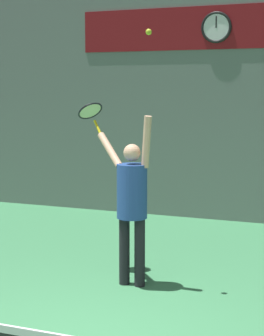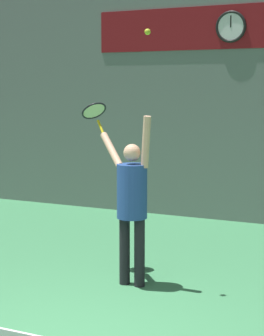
% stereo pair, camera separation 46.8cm
% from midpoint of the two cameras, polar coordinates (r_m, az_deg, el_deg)
% --- Properties ---
extents(back_wall, '(18.00, 0.10, 5.00)m').
position_cam_midpoint_polar(back_wall, '(11.03, 8.40, 7.90)').
color(back_wall, slate).
rests_on(back_wall, ground_plane).
extents(sponsor_banner, '(5.86, 0.02, 0.77)m').
position_cam_midpoint_polar(sponsor_banner, '(11.03, 8.42, 12.99)').
color(sponsor_banner, maroon).
extents(scoreboard_clock, '(0.56, 0.05, 0.56)m').
position_cam_midpoint_polar(scoreboard_clock, '(11.09, 6.69, 12.98)').
color(scoreboard_clock, white).
extents(tennis_player, '(0.89, 0.56, 2.08)m').
position_cam_midpoint_polar(tennis_player, '(7.34, -1.86, -2.86)').
color(tennis_player, black).
rests_on(tennis_player, ground_plane).
extents(tennis_racket, '(0.43, 0.43, 0.42)m').
position_cam_midpoint_polar(tennis_racket, '(7.95, -5.58, 5.23)').
color(tennis_racket, yellow).
extents(tennis_ball, '(0.07, 0.07, 0.07)m').
position_cam_midpoint_polar(tennis_ball, '(7.04, -0.37, 12.65)').
color(tennis_ball, '#CCDB2D').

